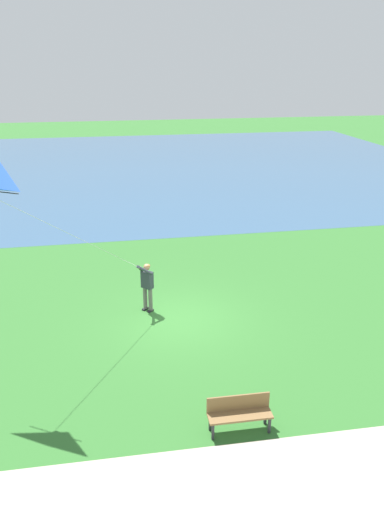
# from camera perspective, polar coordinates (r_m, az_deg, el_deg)

# --- Properties ---
(ground_plane) EXTENTS (120.00, 120.00, 0.00)m
(ground_plane) POSITION_cam_1_polar(r_m,az_deg,el_deg) (17.23, -1.49, -7.09)
(ground_plane) COLOR #33702D
(lake_water) EXTENTS (36.00, 44.00, 0.01)m
(lake_water) POSITION_cam_1_polar(r_m,az_deg,el_deg) (42.55, -1.74, 10.11)
(lake_water) COLOR #385B7F
(lake_water) RESTS_ON ground
(walkway_path) EXTENTS (2.95, 32.04, 0.02)m
(walkway_path) POSITION_cam_1_polar(r_m,az_deg,el_deg) (11.99, 14.92, -22.49)
(walkway_path) COLOR #B7AD99
(walkway_path) RESTS_ON ground
(person_kite_flyer) EXTENTS (0.59, 0.60, 1.83)m
(person_kite_flyer) POSITION_cam_1_polar(r_m,az_deg,el_deg) (17.40, -5.07, -3.02)
(person_kite_flyer) COLOR #232328
(person_kite_flyer) RESTS_ON ground
(flying_kite) EXTENTS (3.75, 4.20, 4.05)m
(flying_kite) POSITION_cam_1_polar(r_m,az_deg,el_deg) (13.00, -20.50, 7.82)
(flying_kite) COLOR blue
(park_bench_near_walkway) EXTENTS (0.47, 1.51, 0.88)m
(park_bench_near_walkway) POSITION_cam_1_polar(r_m,az_deg,el_deg) (12.42, 5.30, -16.90)
(park_bench_near_walkway) COLOR olive
(park_bench_near_walkway) RESTS_ON ground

